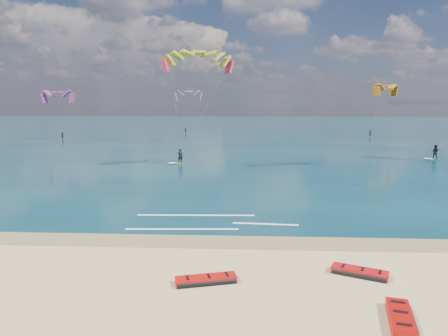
# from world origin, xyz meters

# --- Properties ---
(ground) EXTENTS (320.00, 320.00, 0.00)m
(ground) POSITION_xyz_m (0.00, 40.00, 0.00)
(ground) COLOR tan
(ground) RESTS_ON ground
(wet_sand_strip) EXTENTS (320.00, 2.40, 0.01)m
(wet_sand_strip) POSITION_xyz_m (0.00, 3.00, 0.00)
(wet_sand_strip) COLOR brown
(wet_sand_strip) RESTS_ON ground
(sea) EXTENTS (320.00, 200.00, 0.04)m
(sea) POSITION_xyz_m (0.00, 104.00, 0.02)
(sea) COLOR #092735
(sea) RESTS_ON ground
(packed_kite_left) EXTENTS (3.01, 1.69, 0.36)m
(packed_kite_left) POSITION_xyz_m (0.76, -2.29, 0.00)
(packed_kite_left) COLOR red
(packed_kite_left) RESTS_ON ground
(packed_kite_mid) EXTENTS (2.85, 2.03, 0.38)m
(packed_kite_mid) POSITION_xyz_m (7.68, -1.18, 0.00)
(packed_kite_mid) COLOR red
(packed_kite_mid) RESTS_ON ground
(packed_kite_right) EXTENTS (1.77, 2.88, 0.43)m
(packed_kite_right) POSITION_xyz_m (8.01, -5.15, 0.00)
(packed_kite_right) COLOR #A30B07
(packed_kite_right) RESTS_ON ground
(kitesurfer_main) EXTENTS (9.88, 7.97, 14.80)m
(kitesurfer_main) POSITION_xyz_m (-4.16, 28.96, 7.76)
(kitesurfer_main) COLOR #BAC717
(kitesurfer_main) RESTS_ON sea
(shoreline_foam) EXTENTS (10.93, 3.68, 0.01)m
(shoreline_foam) POSITION_xyz_m (-0.08, 6.59, 0.04)
(shoreline_foam) COLOR white
(shoreline_foam) RESTS_ON ground
(distant_kites) EXTENTS (73.89, 18.87, 11.34)m
(distant_kites) POSITION_xyz_m (-2.61, 70.03, 5.28)
(distant_kites) COLOR gray
(distant_kites) RESTS_ON ground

